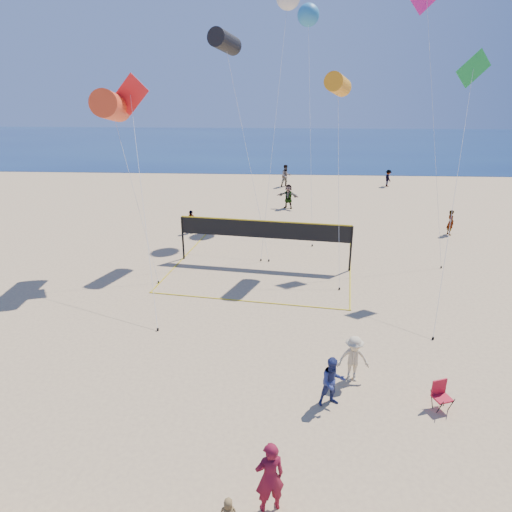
{
  "coord_description": "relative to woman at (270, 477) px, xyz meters",
  "views": [
    {
      "loc": [
        -0.55,
        -9.37,
        8.81
      ],
      "look_at": [
        -1.2,
        2.0,
        4.46
      ],
      "focal_mm": 32.0,
      "sensor_mm": 36.0,
      "label": 1
    }
  ],
  "objects": [
    {
      "name": "ground",
      "position": [
        0.68,
        1.93,
        -0.9
      ],
      "size": [
        120.0,
        120.0,
        0.0
      ],
      "primitive_type": "plane",
      "color": "tan",
      "rests_on": "ground"
    },
    {
      "name": "ocean",
      "position": [
        0.68,
        63.93,
        -0.88
      ],
      "size": [
        140.0,
        50.0,
        0.03
      ],
      "primitive_type": "cube",
      "color": "#10214C",
      "rests_on": "ground"
    },
    {
      "name": "woman",
      "position": [
        0.0,
        0.0,
        0.0
      ],
      "size": [
        0.76,
        0.61,
        1.8
      ],
      "primitive_type": "imported",
      "rotation": [
        0.0,
        0.0,
        3.46
      ],
      "color": "maroon",
      "rests_on": "ground"
    },
    {
      "name": "bystander_a",
      "position": [
        1.7,
        3.59,
        -0.13
      ],
      "size": [
        0.88,
        0.76,
        1.54
      ],
      "primitive_type": "imported",
      "rotation": [
        0.0,
        0.0,
        0.27
      ],
      "color": "navy",
      "rests_on": "ground"
    },
    {
      "name": "bystander_b",
      "position": [
        2.47,
        4.79,
        -0.13
      ],
      "size": [
        1.01,
        0.59,
        1.54
      ],
      "primitive_type": "imported",
      "rotation": [
        0.0,
        0.0,
        0.02
      ],
      "color": "#D3BB8D",
      "rests_on": "ground"
    },
    {
      "name": "far_person_0",
      "position": [
        -5.43,
        19.43,
        -0.18
      ],
      "size": [
        0.8,
        0.88,
        1.44
      ],
      "primitive_type": "imported",
      "rotation": [
        0.0,
        0.0,
        0.91
      ],
      "color": "gray",
      "rests_on": "ground"
    },
    {
      "name": "far_person_1",
      "position": [
        0.65,
        25.77,
        -0.01
      ],
      "size": [
        1.73,
        1.04,
        1.78
      ],
      "primitive_type": "imported",
      "rotation": [
        0.0,
        0.0,
        -0.33
      ],
      "color": "gray",
      "rests_on": "ground"
    },
    {
      "name": "far_person_2",
      "position": [
        10.52,
        19.98,
        -0.12
      ],
      "size": [
        0.43,
        0.6,
        1.56
      ],
      "primitive_type": "imported",
      "rotation": [
        0.0,
        0.0,
        1.68
      ],
      "color": "gray",
      "rests_on": "ground"
    },
    {
      "name": "far_person_3",
      "position": [
        0.51,
        33.31,
        0.07
      ],
      "size": [
        1.17,
        1.06,
        1.94
      ],
      "primitive_type": "imported",
      "rotation": [
        0.0,
        0.0,
        0.43
      ],
      "color": "gray",
      "rests_on": "ground"
    },
    {
      "name": "far_person_4",
      "position": [
        9.69,
        33.89,
        -0.15
      ],
      "size": [
        0.69,
        1.04,
        1.49
      ],
      "primitive_type": "imported",
      "rotation": [
        0.0,
        0.0,
        1.72
      ],
      "color": "gray",
      "rests_on": "ground"
    },
    {
      "name": "camp_chair",
      "position": [
        4.8,
        3.61,
        -0.41
      ],
      "size": [
        0.59,
        0.69,
        0.97
      ],
      "rotation": [
        0.0,
        0.0,
        0.35
      ],
      "color": "#B61426",
      "rests_on": "ground"
    },
    {
      "name": "volleyball_net",
      "position": [
        -0.7,
        14.41,
        0.72
      ],
      "size": [
        9.98,
        9.85,
        2.37
      ],
      "rotation": [
        0.0,
        0.0,
        -0.14
      ],
      "color": "black",
      "rests_on": "ground"
    },
    {
      "name": "kite_0",
      "position": [
        -7.64,
        13.82,
        6.9
      ],
      "size": [
        2.91,
        3.61,
        8.59
      ],
      "rotation": [
        0.0,
        0.0,
        0.11
      ],
      "color": "#F2441F",
      "rests_on": "ground"
    },
    {
      "name": "kite_1",
      "position": [
        -2.81,
        17.2,
        9.77
      ],
      "size": [
        3.17,
        3.58,
        11.29
      ],
      "rotation": [
        0.0,
        0.0,
        -0.31
      ],
      "color": "black",
      "rests_on": "ground"
    },
    {
      "name": "kite_2",
      "position": [
        2.66,
        15.38,
        7.81
      ],
      "size": [
        1.52,
        5.04,
        9.29
      ],
      "rotation": [
        0.0,
        0.0,
        -0.33
      ],
      "color": "orange",
      "rests_on": "ground"
    },
    {
      "name": "kite_3",
      "position": [
        -6.7,
        13.82,
        7.01
      ],
      "size": [
        3.34,
        6.89,
        9.22
      ],
      "rotation": [
        0.0,
        0.0,
        -0.02
      ],
      "color": "red",
      "rests_on": "ground"
    },
    {
      "name": "kite_4",
      "position": [
        7.89,
        13.19,
        7.85
      ],
      "size": [
        3.07,
        6.42,
        10.13
      ],
      "rotation": [
        0.0,
        0.0,
        0.41
      ],
      "color": "#1A933A",
      "rests_on": "ground"
    },
    {
      "name": "kite_5",
      "position": [
        6.99,
        17.69,
        11.08
      ],
      "size": [
        2.29,
        3.71,
        13.58
      ],
      "rotation": [
        0.0,
        0.0,
        0.38
      ],
      "color": "#DA1C85",
      "rests_on": "ground"
    },
    {
      "name": "kite_7",
      "position": [
        1.59,
        24.67,
        11.83
      ],
      "size": [
        1.49,
        8.11,
        13.42
      ],
      "rotation": [
        0.0,
        0.0,
        -0.09
      ],
      "color": "teal",
      "rests_on": "ground"
    }
  ]
}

